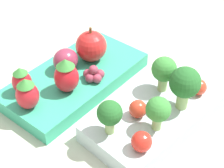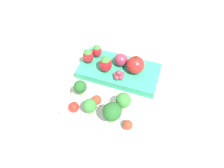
% 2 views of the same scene
% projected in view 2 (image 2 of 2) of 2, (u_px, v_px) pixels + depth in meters
% --- Properties ---
extents(ground_plane, '(4.00, 4.00, 0.00)m').
position_uv_depth(ground_plane, '(111.00, 93.00, 0.52)').
color(ground_plane, '#ADB7A3').
extents(bento_box_savoury, '(0.20, 0.12, 0.03)m').
position_uv_depth(bento_box_savoury, '(106.00, 112.00, 0.47)').
color(bento_box_savoury, silver).
rests_on(bento_box_savoury, ground_plane).
extents(bento_box_fruit, '(0.22, 0.11, 0.02)m').
position_uv_depth(bento_box_fruit, '(117.00, 71.00, 0.55)').
color(bento_box_fruit, '#33A87F').
rests_on(bento_box_fruit, ground_plane).
extents(broccoli_floret_0, '(0.03, 0.03, 0.05)m').
position_uv_depth(broccoli_floret_0, '(123.00, 101.00, 0.43)').
color(broccoli_floret_0, '#93B770').
rests_on(broccoli_floret_0, bento_box_savoury).
extents(broccoli_floret_1, '(0.03, 0.03, 0.05)m').
position_uv_depth(broccoli_floret_1, '(80.00, 87.00, 0.46)').
color(broccoli_floret_1, '#93B770').
rests_on(broccoli_floret_1, bento_box_savoury).
extents(broccoli_floret_2, '(0.03, 0.03, 0.05)m').
position_uv_depth(broccoli_floret_2, '(90.00, 106.00, 0.43)').
color(broccoli_floret_2, '#93B770').
rests_on(broccoli_floret_2, bento_box_savoury).
extents(broccoli_floret_3, '(0.04, 0.04, 0.06)m').
position_uv_depth(broccoli_floret_3, '(112.00, 112.00, 0.41)').
color(broccoli_floret_3, '#93B770').
rests_on(broccoli_floret_3, bento_box_savoury).
extents(cherry_tomato_0, '(0.02, 0.02, 0.02)m').
position_uv_depth(cherry_tomato_0, '(97.00, 100.00, 0.46)').
color(cherry_tomato_0, red).
rests_on(cherry_tomato_0, bento_box_savoury).
extents(cherry_tomato_1, '(0.02, 0.02, 0.02)m').
position_uv_depth(cherry_tomato_1, '(74.00, 107.00, 0.45)').
color(cherry_tomato_1, red).
rests_on(cherry_tomato_1, bento_box_savoury).
extents(cherry_tomato_2, '(0.02, 0.02, 0.02)m').
position_uv_depth(cherry_tomato_2, '(128.00, 125.00, 0.42)').
color(cherry_tomato_2, red).
rests_on(cherry_tomato_2, bento_box_savoury).
extents(apple, '(0.05, 0.05, 0.06)m').
position_uv_depth(apple, '(135.00, 65.00, 0.52)').
color(apple, red).
rests_on(apple, bento_box_fruit).
extents(strawberry_0, '(0.03, 0.03, 0.05)m').
position_uv_depth(strawberry_0, '(106.00, 64.00, 0.52)').
color(strawberry_0, red).
rests_on(strawberry_0, bento_box_fruit).
extents(strawberry_1, '(0.03, 0.03, 0.04)m').
position_uv_depth(strawberry_1, '(97.00, 51.00, 0.56)').
color(strawberry_1, red).
rests_on(strawberry_1, bento_box_fruit).
extents(strawberry_2, '(0.03, 0.03, 0.05)m').
position_uv_depth(strawberry_2, '(88.00, 56.00, 0.54)').
color(strawberry_2, red).
rests_on(strawberry_2, bento_box_fruit).
extents(plum, '(0.04, 0.03, 0.03)m').
position_uv_depth(plum, '(119.00, 59.00, 0.54)').
color(plum, '#892D47').
rests_on(plum, bento_box_fruit).
extents(grape_cluster, '(0.03, 0.03, 0.02)m').
position_uv_depth(grape_cluster, '(119.00, 75.00, 0.52)').
color(grape_cluster, '#93384C').
rests_on(grape_cluster, bento_box_fruit).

